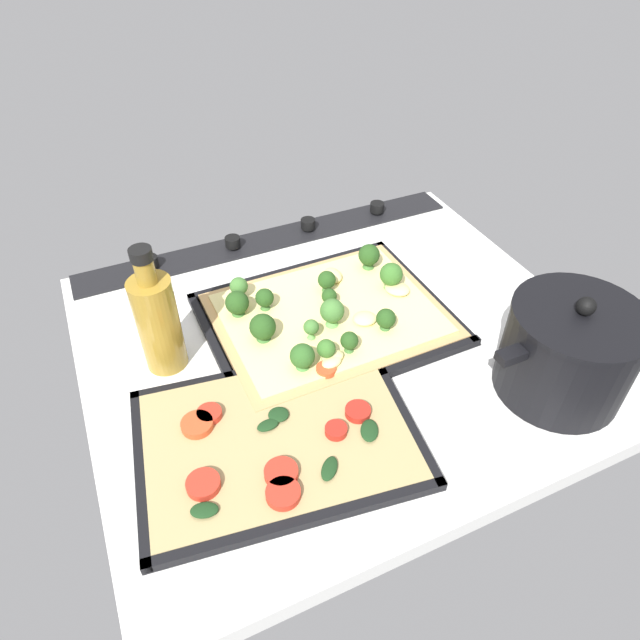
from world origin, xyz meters
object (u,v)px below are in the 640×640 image
baking_tray_front (327,320)px  baking_tray_back (277,439)px  oil_bottle (158,321)px  veggie_pizza_back (276,438)px  cooking_pot (568,352)px  broccoli_pizza (325,313)px

baking_tray_front → baking_tray_back: size_ratio=0.98×
oil_bottle → baking_tray_back: bearing=115.6°
veggie_pizza_back → cooking_pot: (-38.77, 7.01, 5.63)cm
baking_tray_back → cooking_pot: cooking_pot is taller
broccoli_pizza → oil_bottle: oil_bottle is taller
oil_bottle → veggie_pizza_back: bearing=114.8°
broccoli_pizza → veggie_pizza_back: 23.84cm
broccoli_pizza → baking_tray_back: bearing=50.4°
baking_tray_back → oil_bottle: size_ratio=1.92×
baking_tray_back → veggie_pizza_back: veggie_pizza_back is taller
baking_tray_front → broccoli_pizza: size_ratio=1.07×
broccoli_pizza → cooking_pot: cooking_pot is taller
cooking_pot → oil_bottle: (47.98, -26.94, 1.31)cm
cooking_pot → baking_tray_back: bearing=-10.6°
baking_tray_back → veggie_pizza_back: 0.79cm
broccoli_pizza → cooking_pot: size_ratio=1.44×
baking_tray_front → cooking_pot: 34.96cm
baking_tray_front → cooking_pot: cooking_pot is taller
broccoli_pizza → oil_bottle: bearing=-3.7°
baking_tray_front → oil_bottle: size_ratio=1.88×
veggie_pizza_back → broccoli_pizza: bearing=-129.6°
baking_tray_back → cooking_pot: (-38.56, 7.24, 6.36)cm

